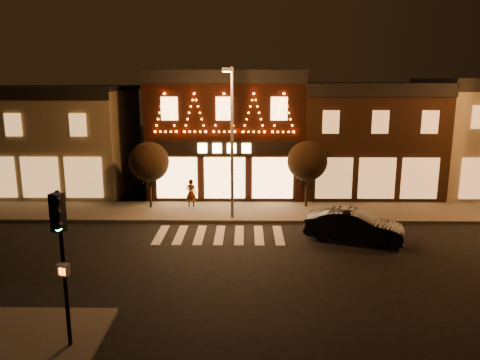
{
  "coord_description": "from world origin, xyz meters",
  "views": [
    {
      "loc": [
        1.34,
        -18.38,
        7.76
      ],
      "look_at": [
        1.04,
        4.0,
        2.87
      ],
      "focal_mm": 34.67,
      "sensor_mm": 36.0,
      "label": 1
    }
  ],
  "objects_px": {
    "dark_sedan": "(354,226)",
    "traffic_signal_near": "(61,240)",
    "streetlamp_mid": "(231,132)",
    "pedestrian": "(191,193)"
  },
  "relations": [
    {
      "from": "traffic_signal_near",
      "to": "dark_sedan",
      "type": "relative_size",
      "value": 0.99
    },
    {
      "from": "streetlamp_mid",
      "to": "pedestrian",
      "type": "xyz_separation_m",
      "value": [
        -2.54,
        2.43,
        -3.98
      ]
    },
    {
      "from": "dark_sedan",
      "to": "pedestrian",
      "type": "height_order",
      "value": "pedestrian"
    },
    {
      "from": "dark_sedan",
      "to": "traffic_signal_near",
      "type": "bearing_deg",
      "value": 152.42
    },
    {
      "from": "traffic_signal_near",
      "to": "streetlamp_mid",
      "type": "height_order",
      "value": "streetlamp_mid"
    },
    {
      "from": "pedestrian",
      "to": "traffic_signal_near",
      "type": "bearing_deg",
      "value": 92.12
    },
    {
      "from": "pedestrian",
      "to": "streetlamp_mid",
      "type": "bearing_deg",
      "value": 145.07
    },
    {
      "from": "dark_sedan",
      "to": "streetlamp_mid",
      "type": "bearing_deg",
      "value": 81.8
    },
    {
      "from": "dark_sedan",
      "to": "pedestrian",
      "type": "relative_size",
      "value": 2.74
    },
    {
      "from": "streetlamp_mid",
      "to": "traffic_signal_near",
      "type": "bearing_deg",
      "value": -115.1
    }
  ]
}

